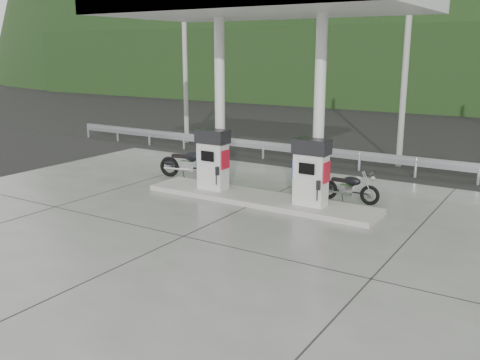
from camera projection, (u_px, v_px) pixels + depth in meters
The scene contains 15 objects.
ground at pixel (208, 226), 13.30m from camera, with size 160.00×160.00×0.00m, color black.
forecourt_apron at pixel (208, 225), 13.29m from camera, with size 18.00×14.00×0.02m, color slate.
pump_island at pixel (259, 199), 15.33m from camera, with size 7.00×1.40×0.15m, color #9F9B94.
gas_pump_left at pixel (213, 160), 15.93m from camera, with size 0.95×0.55×1.80m, color silver, non-canonical shape.
gas_pump_right at pixel (311, 172), 14.27m from camera, with size 0.95×0.55×1.80m, color silver, non-canonical shape.
canopy_column_left at pixel (220, 105), 15.88m from camera, with size 0.30×0.30×5.00m, color silver.
canopy_column_right at pixel (319, 111), 14.22m from camera, with size 0.30×0.30×5.00m, color silver.
canopy_roof at pixel (261, 6), 14.08m from camera, with size 8.50×5.00×0.40m, color white.
guardrail at pixel (334, 149), 19.71m from camera, with size 26.00×0.16×1.42m, color #ACAEB4, non-canonical shape.
road at pixel (365, 152), 22.76m from camera, with size 60.00×7.00×0.01m, color black.
utility_pole_a at pixel (185, 56), 24.30m from camera, with size 0.22×0.22×8.00m, color #969690.
utility_pole_b at pixel (406, 57), 19.13m from camera, with size 0.22×0.22×8.00m, color #969690.
tree_band at pixel (457, 68), 37.27m from camera, with size 80.00×6.00×6.00m, color black.
motorcycle_left at pixel (190, 164), 17.99m from camera, with size 2.09×0.66×0.99m, color black, non-canonical shape.
motorcycle_right at pixel (349, 188), 15.24m from camera, with size 1.70×0.54×0.80m, color black, non-canonical shape.
Camera 1 is at (7.39, -10.29, 4.26)m, focal length 40.00 mm.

